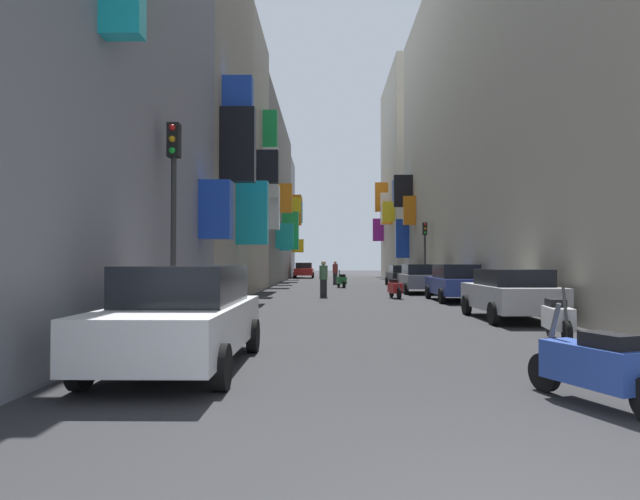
% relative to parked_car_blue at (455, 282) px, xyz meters
% --- Properties ---
extents(ground_plane, '(140.00, 140.00, 0.00)m').
position_rel_parked_car_blue_xyz_m(ground_plane, '(-4.02, 10.48, -0.79)').
color(ground_plane, '#2D2D30').
extents(building_left_mid_a, '(7.29, 9.37, 17.49)m').
position_rel_parked_car_blue_xyz_m(building_left_mid_a, '(-12.00, -0.25, 7.93)').
color(building_left_mid_a, '#9E9384').
rests_on(building_left_mid_a, ground).
extents(building_left_mid_b, '(7.17, 7.49, 14.98)m').
position_rel_parked_car_blue_xyz_m(building_left_mid_b, '(-11.99, 8.19, 6.69)').
color(building_left_mid_b, '#9E9384').
rests_on(building_left_mid_b, ground).
extents(building_left_mid_c, '(7.37, 21.72, 13.84)m').
position_rel_parked_car_blue_xyz_m(building_left_mid_c, '(-12.00, 22.79, 6.12)').
color(building_left_mid_c, slate).
rests_on(building_left_mid_c, ground).
extents(building_left_far, '(7.18, 6.82, 12.71)m').
position_rel_parked_car_blue_xyz_m(building_left_far, '(-11.98, 37.06, 5.56)').
color(building_left_far, gray).
rests_on(building_left_far, ground).
extents(building_right_mid_a, '(7.38, 33.86, 18.94)m').
position_rel_parked_car_blue_xyz_m(building_right_mid_a, '(3.98, 4.52, 8.67)').
color(building_right_mid_a, '#BCB29E').
rests_on(building_right_mid_a, ground).
extents(building_right_far, '(7.30, 14.53, 20.63)m').
position_rel_parked_car_blue_xyz_m(building_right_far, '(3.97, 33.22, 9.51)').
color(building_right_far, '#BCB29E').
rests_on(building_right_far, ground).
extents(parked_car_blue, '(1.83, 4.29, 1.53)m').
position_rel_parked_car_blue_xyz_m(parked_car_blue, '(0.00, 0.00, 0.00)').
color(parked_car_blue, navy).
rests_on(parked_car_blue, ground).
extents(parked_car_white, '(1.97, 4.47, 1.57)m').
position_rel_parked_car_blue_xyz_m(parked_car_white, '(-7.55, -14.30, 0.02)').
color(parked_car_white, white).
rests_on(parked_car_white, ground).
extents(parked_car_silver, '(1.93, 4.11, 1.43)m').
position_rel_parked_car_blue_xyz_m(parked_car_silver, '(-0.15, -7.32, -0.04)').
color(parked_car_silver, '#B7B7BC').
rests_on(parked_car_silver, ground).
extents(parked_car_black, '(1.87, 4.32, 1.40)m').
position_rel_parked_car_blue_xyz_m(parked_car_black, '(-0.23, 14.38, -0.05)').
color(parked_car_black, black).
rests_on(parked_car_black, ground).
extents(parked_car_grey, '(2.01, 4.16, 1.51)m').
position_rel_parked_car_blue_xyz_m(parked_car_grey, '(-0.45, 5.81, -0.01)').
color(parked_car_grey, slate).
rests_on(parked_car_grey, ground).
extents(parked_car_red, '(2.00, 4.39, 1.55)m').
position_rel_parked_car_blue_xyz_m(parked_car_red, '(-7.62, 32.62, 0.01)').
color(parked_car_red, '#B21E1E').
rests_on(parked_car_red, ground).
extents(scooter_blue, '(0.83, 1.88, 1.13)m').
position_rel_parked_car_blue_xyz_m(scooter_blue, '(-2.32, -16.53, -0.33)').
color(scooter_blue, '#2D4CAD').
rests_on(scooter_blue, ground).
extents(scooter_white, '(0.59, 1.76, 1.13)m').
position_rel_parked_car_blue_xyz_m(scooter_white, '(-0.53, -11.35, -0.33)').
color(scooter_white, silver).
rests_on(scooter_white, ground).
extents(scooter_red, '(0.58, 1.80, 1.13)m').
position_rel_parked_car_blue_xyz_m(scooter_red, '(-2.25, 1.78, -0.33)').
color(scooter_red, red).
rests_on(scooter_red, ground).
extents(scooter_green, '(0.67, 1.87, 1.13)m').
position_rel_parked_car_blue_xyz_m(scooter_green, '(-4.39, 11.91, -0.33)').
color(scooter_green, '#287F3D').
rests_on(scooter_green, ground).
extents(pedestrian_crossing, '(0.46, 0.46, 1.69)m').
position_rel_parked_car_blue_xyz_m(pedestrian_crossing, '(-5.47, 2.44, 0.05)').
color(pedestrian_crossing, '#282828').
rests_on(pedestrian_crossing, ground).
extents(pedestrian_near_left, '(0.47, 0.47, 1.70)m').
position_rel_parked_car_blue_xyz_m(pedestrian_near_left, '(-4.70, 16.64, 0.05)').
color(pedestrian_near_left, '#2B2B2B').
rests_on(pedestrian_near_left, ground).
extents(traffic_light_near_corner, '(0.26, 0.34, 4.00)m').
position_rel_parked_car_blue_xyz_m(traffic_light_near_corner, '(0.57, 9.97, 1.94)').
color(traffic_light_near_corner, '#2D2D2D').
rests_on(traffic_light_near_corner, ground).
extents(traffic_light_far_corner, '(0.26, 0.34, 4.66)m').
position_rel_parked_car_blue_xyz_m(traffic_light_far_corner, '(-8.66, -10.92, 2.35)').
color(traffic_light_far_corner, '#2D2D2D').
rests_on(traffic_light_far_corner, ground).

